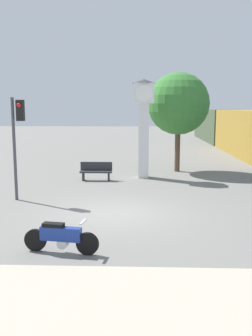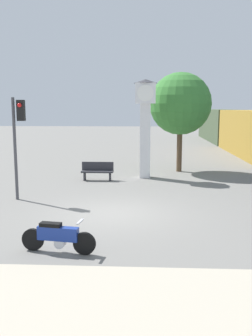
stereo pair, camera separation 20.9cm
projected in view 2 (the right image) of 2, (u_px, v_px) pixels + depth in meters
name	position (u px, v px, depth m)	size (l,w,h in m)	color
ground_plane	(114.00, 213.00, 12.98)	(120.00, 120.00, 0.00)	slate
motorcycle	(58.00, 237.00, 9.42)	(1.95, 0.50, 0.86)	black
clock_tower	(145.00, 113.00, 19.10)	(1.21, 1.21, 5.04)	white
traffic_light	(18.00, 130.00, 14.50)	(0.50, 0.35, 4.02)	#47474C
street_tree	(180.00, 104.00, 20.88)	(3.46, 3.46, 5.57)	brown
bench	(97.00, 171.00, 18.79)	(1.60, 0.44, 0.92)	#2D2D33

